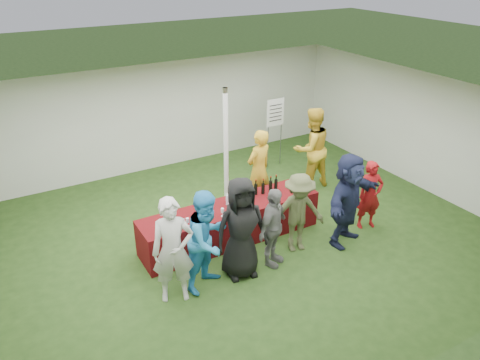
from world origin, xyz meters
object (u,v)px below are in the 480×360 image
customer_0 (173,251)px  staff_back (311,148)px  customer_1 (208,240)px  dump_bucket (305,187)px  customer_3 (273,228)px  serving_table (231,223)px  staff_pourer (259,170)px  customer_2 (241,228)px  customer_4 (298,213)px  customer_5 (348,200)px  wine_list_sign (275,118)px  customer_6 (370,195)px

customer_0 → staff_back: bearing=44.9°
staff_back → customer_1: (-3.74, -2.11, -0.09)m
dump_bucket → staff_back: 1.76m
staff_back → customer_3: staff_back is taller
serving_table → staff_pourer: size_ratio=2.01×
serving_table → dump_bucket: size_ratio=14.71×
customer_2 → dump_bucket: bearing=31.2°
serving_table → staff_pourer: bearing=36.6°
customer_4 → customer_3: bearing=-154.5°
customer_0 → customer_4: (2.53, 0.14, -0.13)m
staff_back → customer_5: size_ratio=1.06×
wine_list_sign → staff_back: size_ratio=0.92×
customer_2 → customer_3: (0.63, -0.03, -0.17)m
customer_4 → customer_5: (0.95, -0.24, 0.14)m
customer_3 → customer_5: size_ratio=0.82×
customer_4 → customer_6: 1.74m
customer_2 → staff_pourer: bearing=59.7°
staff_pourer → customer_4: bearing=67.9°
customer_0 → serving_table: bearing=51.8°
customer_2 → wine_list_sign: bearing=58.1°
customer_0 → customer_1: (0.62, 0.03, -0.03)m
dump_bucket → customer_1: (-2.58, -0.80, 0.05)m
serving_table → staff_back: bearing=21.7°
customer_4 → customer_0: bearing=-164.2°
staff_pourer → customer_1: staff_pourer is taller
customer_0 → customer_4: customer_0 is taller
staff_pourer → staff_back: bearing=174.0°
customer_0 → customer_6: size_ratio=1.27×
customer_2 → customer_5: size_ratio=1.00×
customer_1 → customer_2: 0.62m
wine_list_sign → serving_table: bearing=-136.6°
staff_pourer → customer_3: 2.13m
customer_1 → customer_6: (3.64, 0.06, -0.17)m
wine_list_sign → customer_0: bearing=-140.2°
customer_3 → customer_4: 0.68m
customer_0 → customer_3: (1.87, -0.01, -0.16)m
staff_back → customer_2: staff_back is taller
wine_list_sign → customer_3: bearing=-124.0°
customer_4 → customer_6: bearing=10.9°
dump_bucket → customer_4: (-0.67, -0.69, -0.06)m
customer_3 → customer_2: bearing=147.5°
customer_1 → customer_2: customer_2 is taller
staff_pourer → customer_6: 2.36m
serving_table → staff_pourer: 1.53m
customer_2 → customer_5: 2.25m
staff_back → customer_3: size_ratio=1.29×
customer_1 → customer_2: bearing=-26.4°
customer_3 → customer_5: customer_5 is taller
customer_0 → customer_2: (1.24, 0.02, 0.01)m
customer_5 → customer_6: bearing=-7.8°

